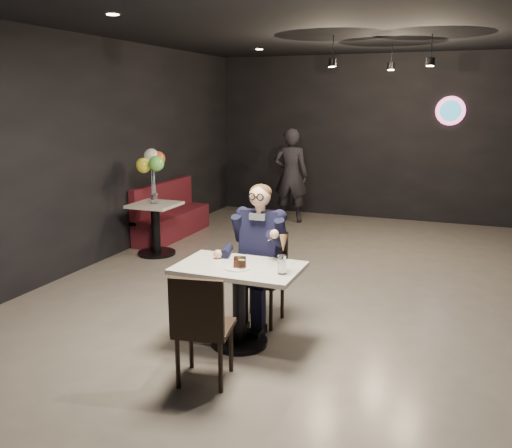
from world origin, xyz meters
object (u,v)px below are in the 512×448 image
at_px(sundae_glass, 282,265).
at_px(chair_near, 205,326).
at_px(passerby, 291,175).
at_px(balloon_vase, 154,198).
at_px(seated_man, 261,253).
at_px(booth_bench, 172,210).
at_px(side_table, 156,228).
at_px(chair_far, 261,278).
at_px(main_table, 239,305).

bearing_deg(sundae_glass, chair_near, -125.02).
relative_size(sundae_glass, passerby, 0.09).
bearing_deg(chair_near, balloon_vase, 116.88).
bearing_deg(seated_man, booth_bench, 133.22).
xyz_separation_m(seated_man, side_table, (-2.27, 1.74, -0.33)).
height_order(seated_man, balloon_vase, seated_man).
xyz_separation_m(seated_man, booth_bench, (-2.57, 2.74, -0.28)).
relative_size(chair_near, booth_bench, 0.52).
xyz_separation_m(chair_far, balloon_vase, (-2.27, 1.74, 0.36)).
bearing_deg(passerby, balloon_vase, 61.15).
xyz_separation_m(main_table, booth_bench, (-2.57, 3.29, 0.07)).
distance_m(main_table, side_table, 3.23).
relative_size(chair_near, balloon_vase, 6.25).
distance_m(main_table, booth_bench, 4.18).
bearing_deg(main_table, sundae_glass, -10.49).
distance_m(side_table, balloon_vase, 0.43).
distance_m(seated_man, balloon_vase, 2.87).
relative_size(chair_far, side_table, 1.18).
height_order(seated_man, sundae_glass, seated_man).
xyz_separation_m(sundae_glass, balloon_vase, (-2.70, 2.37, -0.01)).
distance_m(chair_far, passerby, 4.67).
height_order(main_table, chair_near, chair_near).
distance_m(seated_man, sundae_glass, 0.77).
relative_size(main_table, chair_near, 1.20).
distance_m(sundae_glass, booth_bench, 4.53).
bearing_deg(side_table, balloon_vase, 0.00).
xyz_separation_m(chair_far, booth_bench, (-2.57, 2.74, -0.02)).
distance_m(main_table, chair_near, 0.70).
xyz_separation_m(main_table, balloon_vase, (-2.27, 2.29, 0.45)).
distance_m(chair_far, booth_bench, 3.76).
xyz_separation_m(chair_far, side_table, (-2.27, 1.74, -0.07)).
bearing_deg(main_table, seated_man, 90.00).
bearing_deg(seated_man, passerby, 104.12).
bearing_deg(balloon_vase, sundae_glass, -41.23).
height_order(chair_far, passerby, passerby).
height_order(chair_near, balloon_vase, chair_near).
relative_size(sundae_glass, booth_bench, 0.09).
xyz_separation_m(chair_near, booth_bench, (-2.57, 3.98, -0.02)).
bearing_deg(chair_far, balloon_vase, 142.59).
bearing_deg(main_table, balloon_vase, 134.81).
bearing_deg(passerby, sundae_glass, 100.35).
bearing_deg(passerby, booth_bench, 44.46).
height_order(chair_near, side_table, chair_near).
relative_size(chair_far, balloon_vase, 6.25).
distance_m(chair_far, side_table, 2.86).
distance_m(booth_bench, passerby, 2.32).
xyz_separation_m(seated_man, passerby, (-1.14, 4.52, 0.13)).
height_order(sundae_glass, balloon_vase, sundae_glass).
height_order(main_table, seated_man, seated_man).
distance_m(chair_near, passerby, 5.88).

